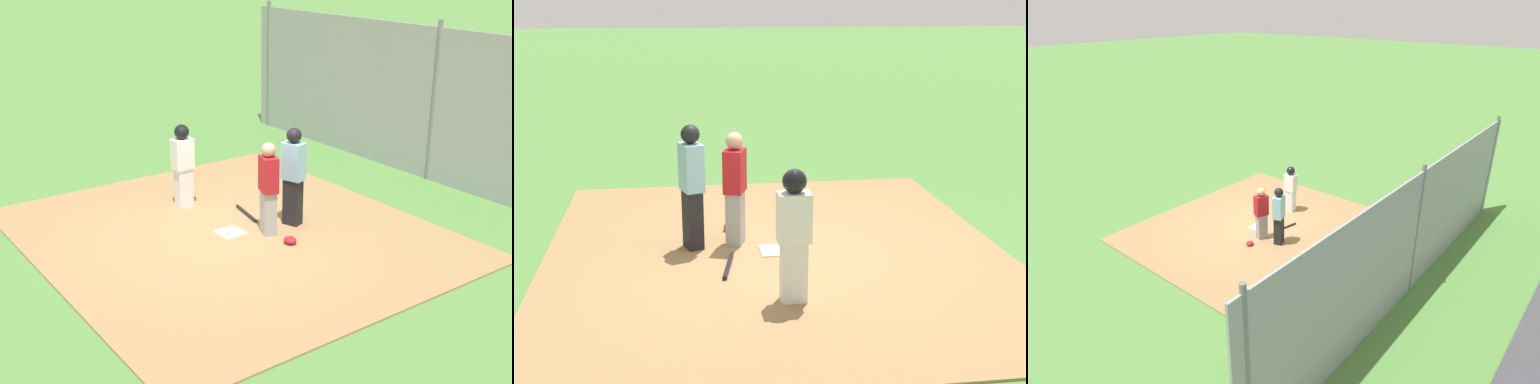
% 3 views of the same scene
% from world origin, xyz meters
% --- Properties ---
extents(ground_plane, '(140.00, 140.00, 0.00)m').
position_xyz_m(ground_plane, '(0.00, 0.00, 0.00)').
color(ground_plane, '#51843D').
extents(dirt_infield, '(7.20, 6.40, 0.03)m').
position_xyz_m(dirt_infield, '(0.00, 0.00, 0.01)').
color(dirt_infield, '#9E774C').
rests_on(dirt_infield, ground_plane).
extents(home_plate, '(0.45, 0.45, 0.02)m').
position_xyz_m(home_plate, '(0.00, 0.00, 0.04)').
color(home_plate, white).
rests_on(home_plate, dirt_infield).
extents(catcher, '(0.44, 0.37, 1.63)m').
position_xyz_m(catcher, '(-0.39, -0.53, 0.88)').
color(catcher, '#9E9EA3').
rests_on(catcher, dirt_infield).
extents(umpire, '(0.44, 0.37, 1.77)m').
position_xyz_m(umpire, '(-0.30, -1.14, 0.97)').
color(umpire, black).
rests_on(umpire, dirt_infield).
extents(runner, '(0.28, 0.38, 1.60)m').
position_xyz_m(runner, '(1.63, -0.03, 0.93)').
color(runner, silver).
rests_on(runner, dirt_infield).
extents(baseball_bat, '(0.85, 0.22, 0.06)m').
position_xyz_m(baseball_bat, '(0.53, -0.71, 0.06)').
color(baseball_bat, black).
rests_on(baseball_bat, dirt_infield).
extents(catcher_mask, '(0.24, 0.20, 0.12)m').
position_xyz_m(catcher_mask, '(-0.96, -0.57, 0.09)').
color(catcher_mask, '#B21923').
rests_on(catcher_mask, dirt_infield).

